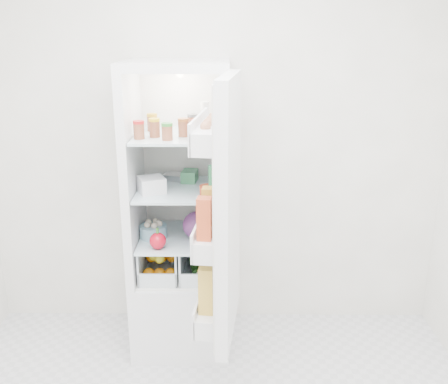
{
  "coord_description": "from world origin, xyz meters",
  "views": [
    {
      "loc": [
        0.1,
        -1.67,
        1.96
      ],
      "look_at": [
        0.07,
        0.95,
        1.11
      ],
      "focal_mm": 40.0,
      "sensor_mm": 36.0,
      "label": 1
    }
  ],
  "objects_px": {
    "mushroom_bowl": "(153,231)",
    "red_cabbage": "(197,225)",
    "refrigerator": "(182,244)",
    "fridge_door": "(223,217)"
  },
  "relations": [
    {
      "from": "mushroom_bowl",
      "to": "red_cabbage",
      "type": "bearing_deg",
      "value": -2.26
    },
    {
      "from": "refrigerator",
      "to": "red_cabbage",
      "type": "relative_size",
      "value": 10.67
    },
    {
      "from": "red_cabbage",
      "to": "refrigerator",
      "type": "bearing_deg",
      "value": 137.28
    },
    {
      "from": "red_cabbage",
      "to": "fridge_door",
      "type": "relative_size",
      "value": 0.13
    },
    {
      "from": "red_cabbage",
      "to": "mushroom_bowl",
      "type": "bearing_deg",
      "value": 177.74
    },
    {
      "from": "red_cabbage",
      "to": "fridge_door",
      "type": "height_order",
      "value": "fridge_door"
    },
    {
      "from": "mushroom_bowl",
      "to": "fridge_door",
      "type": "xyz_separation_m",
      "value": [
        0.43,
        -0.55,
        0.31
      ]
    },
    {
      "from": "fridge_door",
      "to": "red_cabbage",
      "type": "bearing_deg",
      "value": 23.29
    },
    {
      "from": "mushroom_bowl",
      "to": "fridge_door",
      "type": "distance_m",
      "value": 0.77
    },
    {
      "from": "mushroom_bowl",
      "to": "fridge_door",
      "type": "relative_size",
      "value": 0.13
    }
  ]
}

